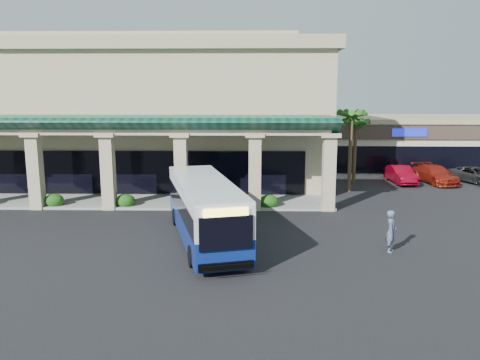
{
  "coord_description": "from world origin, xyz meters",
  "views": [
    {
      "loc": [
        1.18,
        -22.91,
        6.97
      ],
      "look_at": [
        0.64,
        3.36,
        2.2
      ],
      "focal_mm": 35.0,
      "sensor_mm": 36.0,
      "label": 1
    }
  ],
  "objects_px": {
    "car_gray": "(476,175)",
    "transit_bus": "(204,211)",
    "car_white": "(401,175)",
    "car_red": "(435,174)",
    "pedestrian": "(391,231)"
  },
  "relations": [
    {
      "from": "car_white",
      "to": "car_red",
      "type": "height_order",
      "value": "car_red"
    },
    {
      "from": "transit_bus",
      "to": "car_red",
      "type": "relative_size",
      "value": 2.14
    },
    {
      "from": "transit_bus",
      "to": "pedestrian",
      "type": "height_order",
      "value": "transit_bus"
    },
    {
      "from": "pedestrian",
      "to": "car_red",
      "type": "height_order",
      "value": "pedestrian"
    },
    {
      "from": "car_white",
      "to": "car_gray",
      "type": "xyz_separation_m",
      "value": [
        6.12,
        0.29,
        -0.06
      ]
    },
    {
      "from": "car_white",
      "to": "car_gray",
      "type": "height_order",
      "value": "car_white"
    },
    {
      "from": "transit_bus",
      "to": "car_red",
      "type": "bearing_deg",
      "value": 27.19
    },
    {
      "from": "pedestrian",
      "to": "car_gray",
      "type": "height_order",
      "value": "pedestrian"
    },
    {
      "from": "transit_bus",
      "to": "car_white",
      "type": "xyz_separation_m",
      "value": [
        14.32,
        15.32,
        -0.77
      ]
    },
    {
      "from": "pedestrian",
      "to": "car_white",
      "type": "xyz_separation_m",
      "value": [
        5.77,
        16.86,
        -0.25
      ]
    },
    {
      "from": "pedestrian",
      "to": "car_white",
      "type": "relative_size",
      "value": 0.45
    },
    {
      "from": "transit_bus",
      "to": "car_gray",
      "type": "xyz_separation_m",
      "value": [
        20.44,
        15.61,
        -0.83
      ]
    },
    {
      "from": "car_white",
      "to": "car_red",
      "type": "xyz_separation_m",
      "value": [
        2.77,
        0.11,
        0.01
      ]
    },
    {
      "from": "car_gray",
      "to": "transit_bus",
      "type": "bearing_deg",
      "value": -165.18
    },
    {
      "from": "pedestrian",
      "to": "car_red",
      "type": "relative_size",
      "value": 0.39
    }
  ]
}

